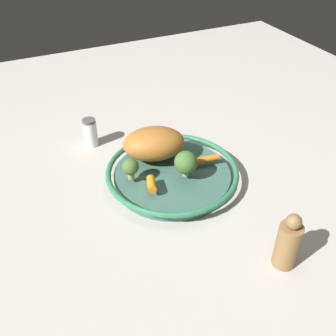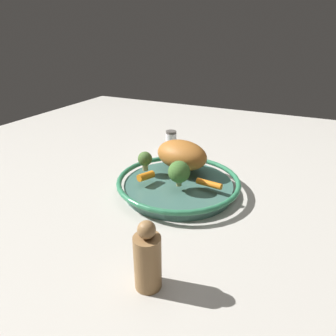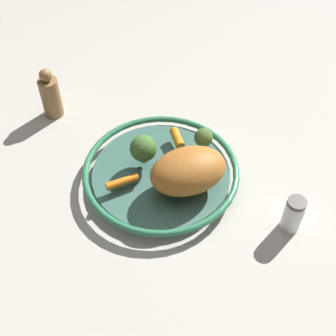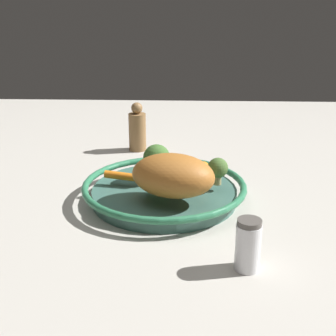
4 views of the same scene
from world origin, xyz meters
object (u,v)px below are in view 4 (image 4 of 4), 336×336
(baby_carrot_back, at_px, (201,170))
(pepper_mill, at_px, (137,129))
(roast_chicken_piece, at_px, (173,176))
(salt_shaker, at_px, (248,245))
(serving_bowl, at_px, (164,191))
(broccoli_floret_small, at_px, (157,158))
(broccoli_floret_edge, at_px, (218,169))
(baby_carrot_near_rim, at_px, (121,176))

(baby_carrot_back, distance_m, pepper_mill, 0.33)
(roast_chicken_piece, relative_size, salt_shaker, 1.90)
(roast_chicken_piece, relative_size, pepper_mill, 1.19)
(baby_carrot_back, xyz_separation_m, pepper_mill, (0.16, -0.29, 0.01))
(serving_bowl, bearing_deg, pepper_mill, -74.93)
(roast_chicken_piece, bearing_deg, broccoli_floret_small, -70.32)
(serving_bowl, distance_m, broccoli_floret_small, 0.07)
(broccoli_floret_small, bearing_deg, salt_shaker, 118.50)
(serving_bowl, relative_size, broccoli_floret_edge, 6.04)
(broccoli_floret_small, height_order, broccoli_floret_edge, broccoli_floret_small)
(pepper_mill, bearing_deg, baby_carrot_back, 119.79)
(roast_chicken_piece, relative_size, baby_carrot_back, 3.23)
(baby_carrot_near_rim, relative_size, broccoli_floret_edge, 1.24)
(roast_chicken_piece, height_order, salt_shaker, roast_chicken_piece)
(baby_carrot_back, xyz_separation_m, salt_shaker, (-0.06, 0.29, -0.01))
(broccoli_floret_small, bearing_deg, serving_bowl, 115.20)
(baby_carrot_back, bearing_deg, roast_chicken_piece, 63.42)
(broccoli_floret_small, bearing_deg, baby_carrot_back, -175.95)
(serving_bowl, height_order, roast_chicken_piece, roast_chicken_piece)
(baby_carrot_near_rim, height_order, pepper_mill, pepper_mill)
(salt_shaker, relative_size, pepper_mill, 0.63)
(baby_carrot_near_rim, height_order, broccoli_floret_edge, broccoli_floret_edge)
(broccoli_floret_small, relative_size, broccoli_floret_edge, 1.21)
(serving_bowl, xyz_separation_m, baby_carrot_back, (-0.08, -0.04, 0.03))
(baby_carrot_near_rim, distance_m, salt_shaker, 0.34)
(broccoli_floret_edge, xyz_separation_m, salt_shaker, (-0.03, 0.24, -0.03))
(baby_carrot_near_rim, relative_size, salt_shaker, 0.83)
(salt_shaker, xyz_separation_m, pepper_mill, (0.23, -0.58, 0.02))
(broccoli_floret_edge, bearing_deg, pepper_mill, -60.01)
(baby_carrot_back, bearing_deg, salt_shaker, 102.05)
(serving_bowl, relative_size, pepper_mill, 2.53)
(baby_carrot_back, relative_size, broccoli_floret_edge, 0.88)
(serving_bowl, xyz_separation_m, salt_shaker, (-0.14, 0.25, 0.02))
(broccoli_floret_small, bearing_deg, broccoli_floret_edge, 159.99)
(broccoli_floret_edge, distance_m, pepper_mill, 0.39)
(baby_carrot_near_rim, bearing_deg, baby_carrot_back, -168.35)
(broccoli_floret_edge, bearing_deg, salt_shaker, 97.39)
(baby_carrot_back, xyz_separation_m, broccoli_floret_small, (0.09, 0.01, 0.03))
(serving_bowl, height_order, baby_carrot_near_rim, baby_carrot_near_rim)
(serving_bowl, bearing_deg, baby_carrot_back, -149.66)
(broccoli_floret_edge, bearing_deg, roast_chicken_piece, 34.32)
(serving_bowl, xyz_separation_m, broccoli_floret_small, (0.02, -0.04, 0.06))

